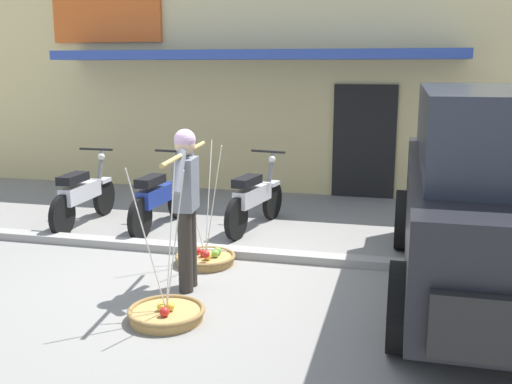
{
  "coord_description": "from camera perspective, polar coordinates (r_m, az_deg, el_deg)",
  "views": [
    {
      "loc": [
        2.01,
        -6.07,
        2.31
      ],
      "look_at": [
        0.33,
        0.6,
        0.85
      ],
      "focal_mm": 41.65,
      "sensor_mm": 36.0,
      "label": 1
    }
  ],
  "objects": [
    {
      "name": "motorcycle_second_in_row",
      "position": [
        8.64,
        -9.32,
        -0.58
      ],
      "size": [
        0.54,
        1.82,
        1.09
      ],
      "color": "black",
      "rests_on": "ground"
    },
    {
      "name": "fruit_basket_right_side",
      "position": [
        5.68,
        -8.6,
        -11.4
      ],
      "size": [
        0.72,
        0.72,
        1.45
      ],
      "color": "#B2894C",
      "rests_on": "ground"
    },
    {
      "name": "fruit_vendor",
      "position": [
        6.14,
        -6.72,
        -0.64
      ],
      "size": [
        0.23,
        1.61,
        1.7
      ],
      "color": "#2D2823",
      "rests_on": "ground"
    },
    {
      "name": "motorcycle_nearest_shop",
      "position": [
        9.07,
        -16.3,
        -0.3
      ],
      "size": [
        0.54,
        1.82,
        1.09
      ],
      "color": "black",
      "rests_on": "ground"
    },
    {
      "name": "ground_plane",
      "position": [
        6.8,
        -3.97,
        -7.91
      ],
      "size": [
        90.0,
        90.0,
        0.0
      ],
      "primitive_type": "plane",
      "color": "gray"
    },
    {
      "name": "fruit_basket_left_side",
      "position": [
        7.13,
        -4.87,
        -6.32
      ],
      "size": [
        0.72,
        0.72,
        1.45
      ],
      "color": "#B2894C",
      "rests_on": "ground"
    },
    {
      "name": "parked_truck",
      "position": [
        6.38,
        22.99,
        0.38
      ],
      "size": [
        2.16,
        4.81,
        2.1
      ],
      "color": "black",
      "rests_on": "ground"
    },
    {
      "name": "sidewalk_curb",
      "position": [
        7.41,
        -2.3,
        -5.77
      ],
      "size": [
        20.0,
        0.24,
        0.1
      ],
      "primitive_type": "cube",
      "color": "gray",
      "rests_on": "ground"
    },
    {
      "name": "storefront_building",
      "position": [
        13.37,
        2.77,
        11.1
      ],
      "size": [
        13.0,
        6.0,
        4.2
      ],
      "color": "#DBC684",
      "rests_on": "ground"
    },
    {
      "name": "motorcycle_third_in_row",
      "position": [
        8.5,
        -0.15,
        -0.63
      ],
      "size": [
        0.56,
        1.8,
        1.09
      ],
      "color": "black",
      "rests_on": "ground"
    }
  ]
}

